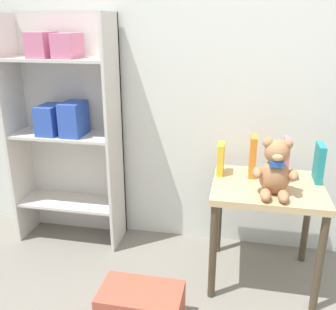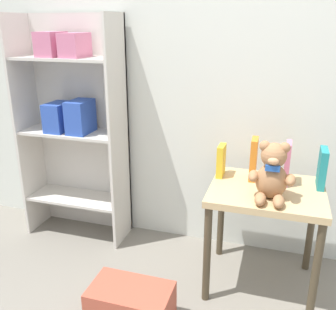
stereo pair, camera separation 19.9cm
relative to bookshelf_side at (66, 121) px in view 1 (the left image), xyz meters
name	(u,v)px [view 1 (the left image)]	position (x,y,z in m)	size (l,w,h in m)	color
wall_back	(215,53)	(0.93, 0.15, 0.43)	(4.80, 0.06, 2.50)	silver
bookshelf_side	(66,121)	(0.00, 0.00, 0.00)	(0.69, 0.28, 1.48)	beige
display_table	(267,200)	(1.27, -0.24, -0.32)	(0.59, 0.50, 0.60)	tan
teddy_bear	(275,170)	(1.29, -0.36, -0.10)	(0.22, 0.20, 0.29)	#A8754C
book_standing_yellow	(221,159)	(1.01, -0.14, -0.14)	(0.03, 0.11, 0.18)	gold
book_standing_orange	(253,156)	(1.18, -0.13, -0.11)	(0.03, 0.12, 0.23)	orange
book_standing_pink	(286,159)	(1.36, -0.14, -0.11)	(0.03, 0.12, 0.23)	#D17093
book_standing_teal	(319,163)	(1.54, -0.13, -0.12)	(0.04, 0.14, 0.21)	teal
storage_bin	(141,307)	(0.69, -0.74, -0.72)	(0.40, 0.24, 0.20)	#AD4C38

